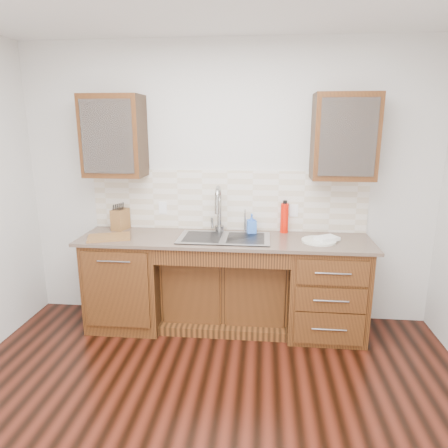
# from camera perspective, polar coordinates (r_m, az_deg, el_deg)

# --- Properties ---
(ground) EXTENTS (4.00, 3.50, 0.10)m
(ground) POSITION_cam_1_polar(r_m,az_deg,el_deg) (2.92, -3.12, -28.79)
(ground) COLOR #40150C
(wall_back) EXTENTS (4.00, 0.10, 2.70)m
(wall_back) POSITION_cam_1_polar(r_m,az_deg,el_deg) (3.97, 0.58, 5.61)
(wall_back) COLOR silver
(wall_back) RESTS_ON ground
(base_cabinet_left) EXTENTS (0.70, 0.62, 0.88)m
(base_cabinet_left) POSITION_cam_1_polar(r_m,az_deg,el_deg) (4.07, -13.50, -7.89)
(base_cabinet_left) COLOR #593014
(base_cabinet_left) RESTS_ON ground
(base_cabinet_center) EXTENTS (1.20, 0.44, 0.70)m
(base_cabinet_center) POSITION_cam_1_polar(r_m,az_deg,el_deg) (3.99, 0.19, -9.33)
(base_cabinet_center) COLOR #593014
(base_cabinet_center) RESTS_ON ground
(base_cabinet_right) EXTENTS (0.70, 0.62, 0.88)m
(base_cabinet_right) POSITION_cam_1_polar(r_m,az_deg,el_deg) (3.90, 14.26, -8.92)
(base_cabinet_right) COLOR #593014
(base_cabinet_right) RESTS_ON ground
(countertop) EXTENTS (2.70, 0.65, 0.03)m
(countertop) POSITION_cam_1_polar(r_m,az_deg,el_deg) (3.70, 0.04, -2.23)
(countertop) COLOR #84705B
(countertop) RESTS_ON base_cabinet_left
(backsplash) EXTENTS (2.70, 0.02, 0.59)m
(backsplash) POSITION_cam_1_polar(r_m,az_deg,el_deg) (3.94, 0.49, 3.40)
(backsplash) COLOR beige
(backsplash) RESTS_ON wall_back
(sink) EXTENTS (0.84, 0.46, 0.19)m
(sink) POSITION_cam_1_polar(r_m,az_deg,el_deg) (3.71, 0.02, -3.33)
(sink) COLOR #9E9EA5
(sink) RESTS_ON countertop
(faucet) EXTENTS (0.04, 0.04, 0.40)m
(faucet) POSITION_cam_1_polar(r_m,az_deg,el_deg) (3.87, -0.68, 1.76)
(faucet) COLOR #999993
(faucet) RESTS_ON countertop
(filter_tap) EXTENTS (0.02, 0.02, 0.24)m
(filter_tap) POSITION_cam_1_polar(r_m,az_deg,el_deg) (3.87, 3.02, 0.55)
(filter_tap) COLOR #999993
(filter_tap) RESTS_ON countertop
(upper_cabinet_left) EXTENTS (0.55, 0.34, 0.75)m
(upper_cabinet_left) POSITION_cam_1_polar(r_m,az_deg,el_deg) (3.95, -15.41, 12.00)
(upper_cabinet_left) COLOR #593014
(upper_cabinet_left) RESTS_ON wall_back
(upper_cabinet_right) EXTENTS (0.55, 0.34, 0.75)m
(upper_cabinet_right) POSITION_cam_1_polar(r_m,az_deg,el_deg) (3.76, 16.79, 11.82)
(upper_cabinet_right) COLOR #593014
(upper_cabinet_right) RESTS_ON wall_back
(outlet_left) EXTENTS (0.08, 0.01, 0.12)m
(outlet_left) POSITION_cam_1_polar(r_m,az_deg,el_deg) (4.05, -8.73, 2.31)
(outlet_left) COLOR white
(outlet_left) RESTS_ON backsplash
(outlet_right) EXTENTS (0.08, 0.01, 0.12)m
(outlet_right) POSITION_cam_1_polar(r_m,az_deg,el_deg) (3.94, 9.94, 1.92)
(outlet_right) COLOR white
(outlet_right) RESTS_ON backsplash
(soap_bottle) EXTENTS (0.10, 0.10, 0.19)m
(soap_bottle) POSITION_cam_1_polar(r_m,az_deg,el_deg) (3.83, 3.97, 0.04)
(soap_bottle) COLOR blue
(soap_bottle) RESTS_ON countertop
(water_bottle) EXTENTS (0.08, 0.08, 0.29)m
(water_bottle) POSITION_cam_1_polar(r_m,az_deg,el_deg) (3.90, 8.62, 0.85)
(water_bottle) COLOR red
(water_bottle) RESTS_ON countertop
(plate) EXTENTS (0.37, 0.37, 0.02)m
(plate) POSITION_cam_1_polar(r_m,az_deg,el_deg) (3.68, 13.39, -2.35)
(plate) COLOR silver
(plate) RESTS_ON countertop
(dish_towel) EXTENTS (0.24, 0.22, 0.03)m
(dish_towel) POSITION_cam_1_polar(r_m,az_deg,el_deg) (3.70, 14.48, -2.00)
(dish_towel) COLOR white
(dish_towel) RESTS_ON plate
(knife_block) EXTENTS (0.15, 0.21, 0.21)m
(knife_block) POSITION_cam_1_polar(r_m,az_deg,el_deg) (4.11, -14.59, 0.66)
(knife_block) COLOR brown
(knife_block) RESTS_ON countertop
(cutting_board) EXTENTS (0.45, 0.38, 0.02)m
(cutting_board) POSITION_cam_1_polar(r_m,az_deg,el_deg) (3.85, -16.10, -1.82)
(cutting_board) COLOR #9B602E
(cutting_board) RESTS_ON countertop
(cup_left_a) EXTENTS (0.16, 0.16, 0.10)m
(cup_left_a) POSITION_cam_1_polar(r_m,az_deg,el_deg) (4.00, -17.14, 11.19)
(cup_left_a) COLOR silver
(cup_left_a) RESTS_ON upper_cabinet_left
(cup_left_b) EXTENTS (0.12, 0.12, 0.09)m
(cup_left_b) POSITION_cam_1_polar(r_m,az_deg,el_deg) (3.90, -13.42, 11.26)
(cup_left_b) COLOR white
(cup_left_b) RESTS_ON upper_cabinet_left
(cup_right_a) EXTENTS (0.18, 0.18, 0.11)m
(cup_right_a) POSITION_cam_1_polar(r_m,az_deg,el_deg) (3.74, 14.58, 11.23)
(cup_right_a) COLOR white
(cup_right_a) RESTS_ON upper_cabinet_right
(cup_right_b) EXTENTS (0.13, 0.13, 0.10)m
(cup_right_b) POSITION_cam_1_polar(r_m,az_deg,el_deg) (3.78, 18.46, 10.91)
(cup_right_b) COLOR silver
(cup_right_b) RESTS_ON upper_cabinet_right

